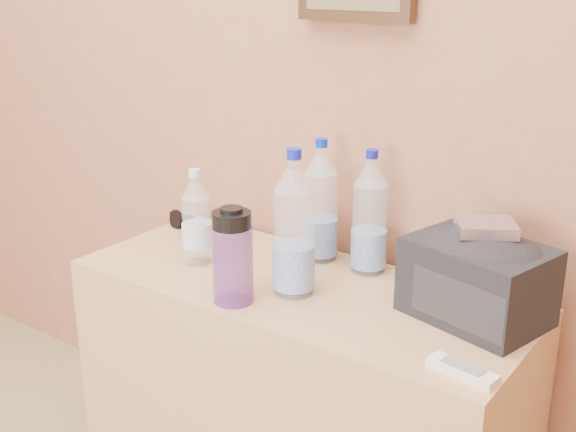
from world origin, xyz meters
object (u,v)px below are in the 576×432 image
object	(u,v)px
pet_large_c	(370,219)
nalgene_bottle	(233,256)
pet_large_d	(294,231)
pet_small	(196,223)
ac_remote	(463,371)
dresser	(298,408)
toiletry_bag	(477,276)
sunglasses	(188,223)
foil_packet	(486,227)
pet_large_b	(320,207)

from	to	relation	value
pet_large_c	nalgene_bottle	size ratio (longest dim) A/B	1.39
pet_large_d	pet_small	xyz separation A→B (m)	(-0.30, 0.00, -0.04)
pet_small	ac_remote	distance (m)	0.77
dresser	pet_large_d	size ratio (longest dim) A/B	3.24
toiletry_bag	ac_remote	bearing A→B (deg)	-58.80
pet_large_d	toiletry_bag	world-z (taller)	pet_large_d
pet_small	nalgene_bottle	size ratio (longest dim) A/B	1.11
pet_large_d	ac_remote	world-z (taller)	pet_large_d
sunglasses	pet_small	bearing A→B (deg)	-30.45
pet_large_d	pet_small	world-z (taller)	pet_large_d
nalgene_bottle	foil_packet	xyz separation A→B (m)	(0.47, 0.25, 0.09)
sunglasses	foil_packet	xyz separation A→B (m)	(0.88, -0.03, 0.18)
pet_large_c	toiletry_bag	world-z (taller)	pet_large_c
ac_remote	pet_large_c	bearing A→B (deg)	148.30
pet_large_b	pet_small	xyz separation A→B (m)	(-0.23, -0.20, -0.03)
pet_large_c	ac_remote	bearing A→B (deg)	-39.98
pet_large_b	pet_large_d	xyz separation A→B (m)	(0.07, -0.21, 0.01)
nalgene_bottle	foil_packet	size ratio (longest dim) A/B	1.88
pet_small	ac_remote	bearing A→B (deg)	-8.61
pet_large_b	sunglasses	size ratio (longest dim) A/B	2.12
pet_large_c	nalgene_bottle	bearing A→B (deg)	-115.62
dresser	foil_packet	xyz separation A→B (m)	(0.41, 0.09, 0.55)
pet_large_b	foil_packet	xyz separation A→B (m)	(0.45, -0.07, 0.06)
pet_small	foil_packet	distance (m)	0.71
pet_small	foil_packet	bearing A→B (deg)	10.84
dresser	nalgene_bottle	distance (m)	0.48
ac_remote	pet_large_b	bearing A→B (deg)	156.93
pet_large_d	pet_large_c	bearing A→B (deg)	70.54
sunglasses	ac_remote	world-z (taller)	sunglasses
foil_packet	nalgene_bottle	bearing A→B (deg)	-151.89
pet_small	dresser	bearing A→B (deg)	8.66
pet_large_c	foil_packet	world-z (taller)	pet_large_c
pet_large_c	nalgene_bottle	xyz separation A→B (m)	(-0.16, -0.33, -0.03)
pet_large_b	pet_small	world-z (taller)	pet_large_b
ac_remote	toiletry_bag	distance (m)	0.26
pet_large_c	foil_packet	xyz separation A→B (m)	(0.31, -0.08, 0.07)
dresser	nalgene_bottle	size ratio (longest dim) A/B	4.99
pet_large_d	nalgene_bottle	bearing A→B (deg)	-125.33
sunglasses	pet_large_c	bearing A→B (deg)	14.75
ac_remote	pet_large_d	bearing A→B (deg)	174.61
foil_packet	ac_remote	bearing A→B (deg)	-74.19
pet_large_b	nalgene_bottle	world-z (taller)	pet_large_b
nalgene_bottle	toiletry_bag	size ratio (longest dim) A/B	0.79
pet_large_d	nalgene_bottle	world-z (taller)	pet_large_d
pet_large_b	pet_large_d	bearing A→B (deg)	-72.39
sunglasses	toiletry_bag	distance (m)	0.88
pet_large_d	foil_packet	bearing A→B (deg)	19.22
dresser	ac_remote	world-z (taller)	ac_remote
toiletry_bag	foil_packet	xyz separation A→B (m)	(0.00, 0.01, 0.11)
dresser	pet_large_d	xyz separation A→B (m)	(0.02, -0.05, 0.49)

